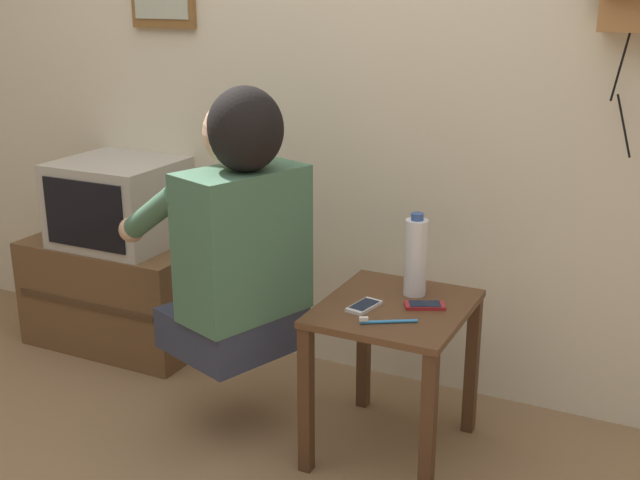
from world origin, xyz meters
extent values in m
cube|color=beige|center=(0.00, 1.03, 1.27)|extent=(6.80, 0.05, 2.55)
cube|color=#51331E|center=(0.45, 0.51, 0.50)|extent=(0.45, 0.51, 0.02)
cube|color=#452B1A|center=(0.25, 0.29, 0.25)|extent=(0.04, 0.04, 0.49)
cube|color=#452B1A|center=(0.64, 0.29, 0.25)|extent=(0.04, 0.04, 0.49)
cube|color=#452B1A|center=(0.25, 0.74, 0.25)|extent=(0.04, 0.04, 0.49)
cube|color=#452B1A|center=(0.64, 0.74, 0.25)|extent=(0.04, 0.04, 0.49)
cube|color=#2D3347|center=(-0.09, 0.42, 0.37)|extent=(0.47, 0.48, 0.14)
cube|color=#426B51|center=(-0.03, 0.39, 0.69)|extent=(0.35, 0.46, 0.48)
sphere|color=tan|center=(-0.03, 0.39, 1.04)|extent=(0.23, 0.23, 0.23)
ellipsoid|color=black|center=(0.00, 0.38, 1.05)|extent=(0.30, 0.30, 0.26)
cylinder|color=#426B51|center=(-0.32, 0.31, 0.77)|extent=(0.32, 0.18, 0.24)
cylinder|color=#426B51|center=(-0.20, 0.64, 0.77)|extent=(0.32, 0.18, 0.24)
sphere|color=tan|center=(-0.44, 0.36, 0.68)|extent=(0.09, 0.09, 0.09)
sphere|color=tan|center=(-0.33, 0.68, 0.68)|extent=(0.09, 0.09, 0.09)
cube|color=brown|center=(-0.89, 0.78, 0.23)|extent=(0.76, 0.40, 0.45)
cube|color=#432E1C|center=(-0.89, 0.58, 0.25)|extent=(0.68, 0.01, 0.02)
cube|color=#ADA89E|center=(-0.87, 0.80, 0.62)|extent=(0.46, 0.42, 0.34)
cube|color=black|center=(-0.87, 0.59, 0.62)|extent=(0.38, 0.01, 0.27)
cylinder|color=black|center=(0.99, 0.94, 1.24)|extent=(0.04, 0.04, 0.22)
cylinder|color=black|center=(1.02, 0.94, 1.06)|extent=(0.07, 0.06, 0.19)
cube|color=silver|center=(0.37, 0.45, 0.52)|extent=(0.08, 0.13, 0.01)
cube|color=black|center=(0.37, 0.45, 0.53)|extent=(0.07, 0.10, 0.00)
cube|color=maroon|center=(0.54, 0.54, 0.52)|extent=(0.14, 0.11, 0.01)
cube|color=black|center=(0.54, 0.54, 0.53)|extent=(0.11, 0.09, 0.00)
cylinder|color=silver|center=(0.47, 0.63, 0.64)|extent=(0.07, 0.07, 0.25)
cylinder|color=#2D4C8C|center=(0.47, 0.63, 0.78)|extent=(0.04, 0.04, 0.02)
cylinder|color=#338CD8|center=(0.48, 0.38, 0.52)|extent=(0.15, 0.10, 0.01)
cube|color=white|center=(0.42, 0.34, 0.53)|extent=(0.03, 0.02, 0.01)
camera|label=1|loc=(1.26, -1.67, 1.48)|focal=45.00mm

